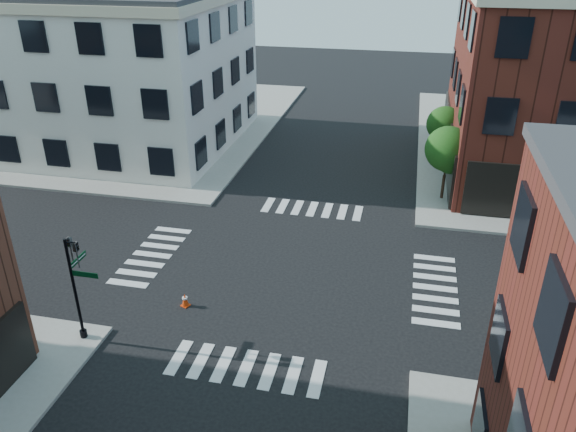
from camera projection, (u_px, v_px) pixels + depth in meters
The scene contains 7 objects.
ground at pixel (287, 271), 27.14m from camera, with size 120.00×120.00×0.00m, color black.
sidewalk_nw at pixel (106, 119), 49.50m from camera, with size 30.00×30.00×0.15m, color gray.
building_nw at pixel (87, 69), 42.32m from camera, with size 22.00×16.00×11.00m, color silver.
tree_near at pixel (449, 151), 32.99m from camera, with size 2.69×2.69×4.49m.
tree_far at pixel (445, 126), 38.36m from camera, with size 2.43×2.43×4.07m.
signal_pole at pixel (76, 278), 21.32m from camera, with size 1.29×1.24×4.60m.
traffic_cone at pixel (185, 300), 24.43m from camera, with size 0.44×0.44×0.62m.
Camera 1 is at (5.03, -22.54, 14.49)m, focal length 35.00 mm.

